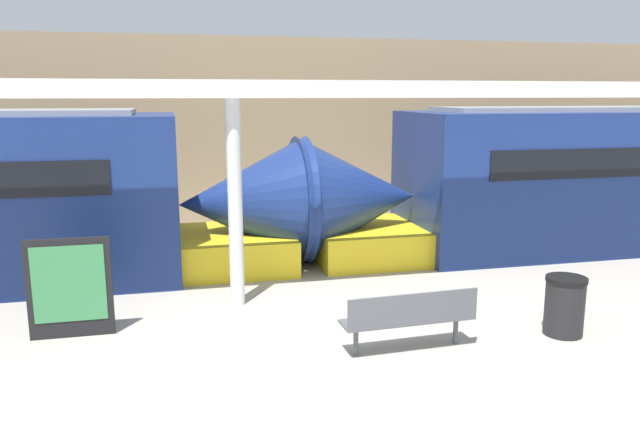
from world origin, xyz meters
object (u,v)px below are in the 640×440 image
Objects in this scene: train_left at (626,179)px; poster_board at (70,288)px; trash_bin at (565,306)px; support_column_near at (235,204)px; bench_near at (410,316)px.

poster_board is at bearing -164.50° from train_left.
poster_board is at bearing 167.30° from trash_bin.
poster_board is 0.43× the size of support_column_near.
trash_bin is (2.44, 0.07, -0.08)m from bench_near.
trash_bin is at bearing -1.05° from bench_near.
trash_bin is 0.26× the size of support_column_near.
support_column_near reaches higher than trash_bin.
train_left is 7.02m from trash_bin.
train_left is at bearing 14.42° from support_column_near.
bench_near is 2.16× the size of trash_bin.
support_column_near is (-9.44, -2.43, 0.20)m from train_left.
trash_bin is (-4.92, -4.89, -1.07)m from train_left.
bench_near is at bearing -146.01° from train_left.
support_column_near is (2.49, 0.88, 0.96)m from poster_board.
train_left is at bearing 15.50° from poster_board.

